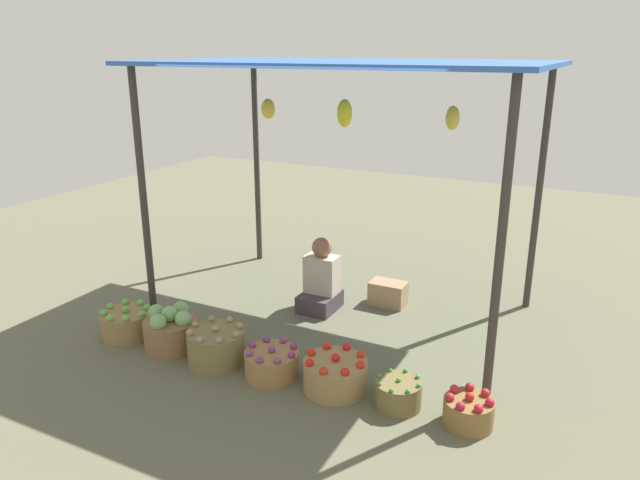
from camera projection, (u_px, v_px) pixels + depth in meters
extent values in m
plane|color=#5F5F49|center=(344.00, 311.00, 6.23)|extent=(14.00, 14.00, 0.00)
cylinder|color=#38332D|center=(143.00, 200.00, 5.71)|extent=(0.07, 0.07, 2.48)
cylinder|color=#38332D|center=(500.00, 251.00, 4.27)|extent=(0.07, 0.07, 2.48)
cylinder|color=#38332D|center=(257.00, 165.00, 7.42)|extent=(0.07, 0.07, 2.48)
cylinder|color=#38332D|center=(539.00, 193.00, 5.98)|extent=(0.07, 0.07, 2.48)
cube|color=#3461BB|center=(347.00, 63.00, 5.46)|extent=(3.66, 2.31, 0.04)
ellipsoid|color=yellow|center=(268.00, 109.00, 6.04)|extent=(0.14, 0.14, 0.20)
ellipsoid|color=yellow|center=(345.00, 113.00, 5.63)|extent=(0.15, 0.15, 0.26)
ellipsoid|color=gold|center=(453.00, 118.00, 5.25)|extent=(0.12, 0.12, 0.21)
cube|color=#41373D|center=(320.00, 301.00, 6.26)|extent=(0.36, 0.44, 0.18)
cube|color=#C0B0A1|center=(322.00, 274.00, 6.21)|extent=(0.34, 0.22, 0.40)
sphere|color=#925C47|center=(322.00, 247.00, 6.12)|extent=(0.21, 0.21, 0.21)
cylinder|color=olive|center=(127.00, 324.00, 5.68)|extent=(0.48, 0.48, 0.24)
sphere|color=#63AF3F|center=(126.00, 310.00, 5.64)|extent=(0.07, 0.07, 0.07)
sphere|color=#6BB04B|center=(142.00, 314.00, 5.56)|extent=(0.07, 0.07, 0.07)
sphere|color=#68B843|center=(147.00, 307.00, 5.70)|extent=(0.07, 0.07, 0.07)
sphere|color=#69AF50|center=(140.00, 303.00, 5.81)|extent=(0.07, 0.07, 0.07)
sphere|color=#67AE47|center=(125.00, 302.00, 5.82)|extent=(0.07, 0.07, 0.07)
sphere|color=#6CAD51|center=(110.00, 306.00, 5.73)|extent=(0.07, 0.07, 0.07)
sphere|color=#69AD3E|center=(104.00, 313.00, 5.58)|extent=(0.07, 0.07, 0.07)
sphere|color=#66B748|center=(110.00, 318.00, 5.47)|extent=(0.07, 0.07, 0.07)
sphere|color=#6FAD41|center=(126.00, 319.00, 5.46)|extent=(0.07, 0.07, 0.07)
cylinder|color=#896242|center=(171.00, 334.00, 5.44)|extent=(0.49, 0.49, 0.28)
sphere|color=#7CAC6C|center=(169.00, 314.00, 5.38)|extent=(0.15, 0.15, 0.15)
sphere|color=#7DA66F|center=(183.00, 319.00, 5.32)|extent=(0.15, 0.15, 0.15)
sphere|color=#73AD5D|center=(181.00, 309.00, 5.52)|extent=(0.15, 0.15, 0.15)
sphere|color=#72AC64|center=(156.00, 312.00, 5.45)|extent=(0.15, 0.15, 0.15)
sphere|color=#79AD6C|center=(158.00, 322.00, 5.26)|extent=(0.15, 0.15, 0.15)
cylinder|color=olive|center=(216.00, 346.00, 5.19)|extent=(0.50, 0.50, 0.29)
sphere|color=#9B875D|center=(215.00, 329.00, 5.14)|extent=(0.06, 0.06, 0.06)
sphere|color=#9A8959|center=(236.00, 334.00, 5.05)|extent=(0.06, 0.06, 0.06)
sphere|color=#A77A55|center=(240.00, 326.00, 5.21)|extent=(0.06, 0.06, 0.06)
sphere|color=tan|center=(230.00, 320.00, 5.33)|extent=(0.06, 0.06, 0.06)
sphere|color=#9C7952|center=(212.00, 319.00, 5.34)|extent=(0.06, 0.06, 0.06)
sphere|color=#9B7853|center=(195.00, 324.00, 5.24)|extent=(0.06, 0.06, 0.06)
sphere|color=#9F7C5D|center=(190.00, 333.00, 5.08)|extent=(0.06, 0.06, 0.06)
sphere|color=#A07C60|center=(200.00, 340.00, 4.96)|extent=(0.06, 0.06, 0.06)
sphere|color=#9C7760|center=(219.00, 340.00, 4.95)|extent=(0.06, 0.06, 0.06)
cylinder|color=#9C7346|center=(272.00, 364.00, 4.99)|extent=(0.46, 0.46, 0.22)
sphere|color=#7B3B75|center=(272.00, 349.00, 4.95)|extent=(0.06, 0.06, 0.06)
sphere|color=#813068|center=(291.00, 355.00, 4.87)|extent=(0.06, 0.06, 0.06)
sphere|color=#7F2E6A|center=(294.00, 346.00, 5.00)|extent=(0.06, 0.06, 0.06)
sphere|color=#88376A|center=(283.00, 340.00, 5.11)|extent=(0.06, 0.06, 0.06)
sphere|color=#7B3367|center=(266.00, 340.00, 5.12)|extent=(0.06, 0.06, 0.06)
sphere|color=#7F3177|center=(252.00, 345.00, 5.03)|extent=(0.06, 0.06, 0.06)
sphere|color=#7D4178|center=(249.00, 353.00, 4.89)|extent=(0.06, 0.06, 0.06)
sphere|color=#763A6B|center=(259.00, 360.00, 4.79)|extent=(0.06, 0.06, 0.06)
sphere|color=#834069|center=(277.00, 361.00, 4.78)|extent=(0.06, 0.06, 0.06)
cylinder|color=#9B7C4D|center=(335.00, 375.00, 4.78)|extent=(0.52, 0.52, 0.25)
sphere|color=red|center=(335.00, 358.00, 4.73)|extent=(0.07, 0.07, 0.07)
sphere|color=red|center=(361.00, 365.00, 4.64)|extent=(0.07, 0.07, 0.07)
sphere|color=red|center=(361.00, 354.00, 4.80)|extent=(0.07, 0.07, 0.07)
sphere|color=red|center=(347.00, 347.00, 4.92)|extent=(0.07, 0.07, 0.07)
sphere|color=red|center=(327.00, 346.00, 4.93)|extent=(0.07, 0.07, 0.07)
sphere|color=red|center=(311.00, 352.00, 4.83)|extent=(0.07, 0.07, 0.07)
sphere|color=red|center=(310.00, 363.00, 4.67)|extent=(0.07, 0.07, 0.07)
sphere|color=red|center=(323.00, 371.00, 4.55)|extent=(0.07, 0.07, 0.07)
sphere|color=red|center=(345.00, 372.00, 4.54)|extent=(0.07, 0.07, 0.07)
cylinder|color=brown|center=(398.00, 394.00, 4.56)|extent=(0.36, 0.36, 0.21)
sphere|color=#38872E|center=(399.00, 380.00, 4.52)|extent=(0.04, 0.04, 0.04)
sphere|color=green|center=(419.00, 386.00, 4.45)|extent=(0.04, 0.04, 0.04)
sphere|color=#388132|center=(417.00, 377.00, 4.57)|extent=(0.04, 0.04, 0.04)
sphere|color=#2E8A26|center=(405.00, 371.00, 4.66)|extent=(0.04, 0.04, 0.04)
sphere|color=#3B8327|center=(390.00, 370.00, 4.67)|extent=(0.04, 0.04, 0.04)
sphere|color=green|center=(379.00, 375.00, 4.59)|extent=(0.04, 0.04, 0.04)
sphere|color=#3E8328|center=(379.00, 384.00, 4.48)|extent=(0.04, 0.04, 0.04)
sphere|color=#388028|center=(391.00, 391.00, 4.39)|extent=(0.04, 0.04, 0.04)
sphere|color=#2E8836|center=(408.00, 391.00, 4.38)|extent=(0.04, 0.04, 0.04)
cylinder|color=brown|center=(468.00, 412.00, 4.33)|extent=(0.37, 0.37, 0.21)
sphere|color=red|center=(470.00, 397.00, 4.29)|extent=(0.07, 0.07, 0.07)
sphere|color=#AC152D|center=(490.00, 403.00, 4.23)|extent=(0.07, 0.07, 0.07)
sphere|color=#AF201F|center=(485.00, 393.00, 4.35)|extent=(0.07, 0.07, 0.07)
sphere|color=#AE1C21|center=(470.00, 387.00, 4.42)|extent=(0.07, 0.07, 0.07)
sphere|color=#B5242C|center=(454.00, 389.00, 4.40)|extent=(0.07, 0.07, 0.07)
sphere|color=red|center=(450.00, 397.00, 4.30)|extent=(0.07, 0.07, 0.07)
sphere|color=#A81E2C|center=(460.00, 406.00, 4.19)|extent=(0.07, 0.07, 0.07)
sphere|color=red|center=(479.00, 409.00, 4.16)|extent=(0.07, 0.07, 0.07)
cube|color=#9D7C5A|center=(388.00, 293.00, 6.37)|extent=(0.38, 0.25, 0.25)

